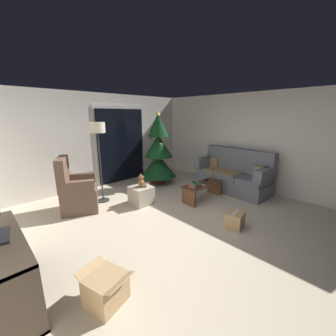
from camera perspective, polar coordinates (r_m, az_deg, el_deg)
ground_plane at (r=4.00m, az=2.87°, el=-14.73°), size 7.00×7.00×0.00m
wall_back at (r=6.06m, az=-18.60°, el=7.02°), size 5.72×0.12×2.50m
wall_right at (r=5.96m, az=22.49°, el=6.57°), size 0.12×6.00×2.50m
patio_door_frame at (r=6.33m, az=-12.61°, el=6.33°), size 1.60×0.02×2.20m
patio_door_glass at (r=6.32m, az=-12.50°, el=5.87°), size 1.50×0.02×2.10m
couch at (r=5.75m, az=17.08°, el=-1.87°), size 0.87×1.97×1.08m
coffee_table at (r=5.00m, az=9.36°, el=-5.56°), size 1.10×0.40×0.39m
remote_graphite at (r=4.94m, az=9.30°, el=-4.10°), size 0.16×0.09×0.02m
remote_black at (r=5.18m, az=10.38°, el=-3.26°), size 0.16×0.04×0.02m
remote_silver at (r=4.82m, az=9.47°, el=-4.57°), size 0.07×0.16×0.02m
book_stack at (r=4.66m, az=7.34°, el=-4.65°), size 0.27×0.21×0.11m
cell_phone at (r=4.65m, az=7.12°, el=-3.86°), size 0.10×0.16×0.01m
christmas_tree at (r=5.92m, az=-2.63°, el=4.21°), size 1.00×1.00×2.04m
armchair at (r=4.72m, az=-23.54°, el=-5.93°), size 0.92×0.91×1.13m
floor_lamp at (r=4.80m, az=-18.49°, el=8.38°), size 0.32×0.32×1.78m
media_shelf at (r=2.93m, az=-38.37°, el=-21.92°), size 0.40×1.40×0.74m
ottoman at (r=4.74m, az=-7.26°, el=-7.34°), size 0.44×0.44×0.40m
teddy_bear_chestnut at (r=4.64m, az=-7.25°, el=-3.65°), size 0.22×0.21×0.29m
teddy_bear_cream_by_tree at (r=5.40m, az=-5.51°, el=-5.46°), size 0.20×0.20×0.29m
cardboard_box_taped_mid_floor at (r=3.99m, az=17.71°, el=-13.23°), size 0.37×0.33×0.28m
cardboard_box_open_near_shelf at (r=2.62m, az=-16.51°, el=-29.01°), size 0.48×0.59×0.37m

